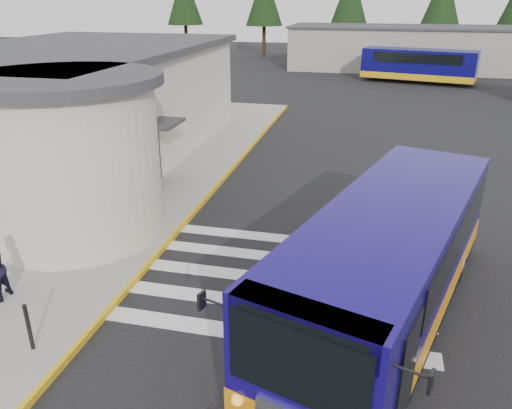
# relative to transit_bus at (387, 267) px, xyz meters

# --- Properties ---
(ground) EXTENTS (140.00, 140.00, 0.00)m
(ground) POSITION_rel_transit_bus_xyz_m (-2.26, 1.92, -1.36)
(ground) COLOR black
(ground) RESTS_ON ground
(sidewalk) EXTENTS (10.00, 34.00, 0.15)m
(sidewalk) POSITION_rel_transit_bus_xyz_m (-11.26, 5.92, -1.28)
(sidewalk) COLOR gray
(sidewalk) RESTS_ON ground
(curb_strip) EXTENTS (0.12, 34.00, 0.16)m
(curb_strip) POSITION_rel_transit_bus_xyz_m (-6.31, 5.92, -1.28)
(curb_strip) COLOR gold
(curb_strip) RESTS_ON ground
(station_building) EXTENTS (12.70, 18.70, 4.80)m
(station_building) POSITION_rel_transit_bus_xyz_m (-13.10, 8.82, 1.21)
(station_building) COLOR #B7B09B
(station_building) RESTS_ON ground
(crosswalk) EXTENTS (8.00, 5.35, 0.01)m
(crosswalk) POSITION_rel_transit_bus_xyz_m (-2.76, 1.12, -1.35)
(crosswalk) COLOR silver
(crosswalk) RESTS_ON ground
(depot_building) EXTENTS (26.40, 8.40, 4.20)m
(depot_building) POSITION_rel_transit_bus_xyz_m (3.74, 43.92, 0.75)
(depot_building) COLOR gray
(depot_building) RESTS_ON ground
(transit_bus) EXTENTS (5.75, 10.33, 2.84)m
(transit_bus) POSITION_rel_transit_bus_xyz_m (0.00, 0.00, 0.00)
(transit_bus) COLOR #130861
(transit_bus) RESTS_ON ground
(bollard) EXTENTS (0.09, 0.09, 1.07)m
(bollard) POSITION_rel_transit_bus_xyz_m (-7.12, -2.99, -0.67)
(bollard) COLOR black
(bollard) RESTS_ON sidewalk
(far_bus_a) EXTENTS (9.65, 4.71, 2.40)m
(far_bus_a) POSITION_rel_transit_bus_xyz_m (2.82, 35.53, 0.20)
(far_bus_a) COLOR #0A0650
(far_bus_a) RESTS_ON ground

